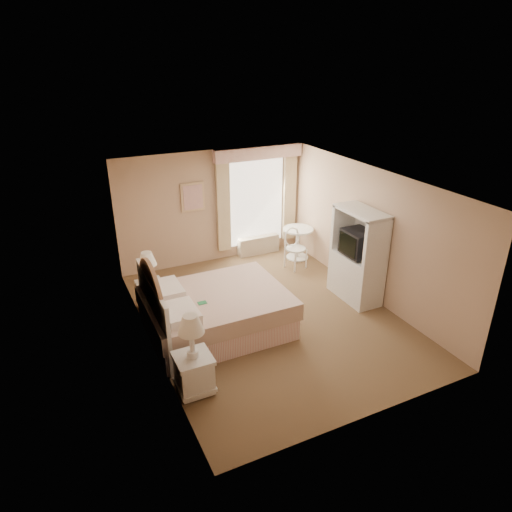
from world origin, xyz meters
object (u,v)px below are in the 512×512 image
nightstand_near (193,364)px  armoire (357,263)px  round_table (298,238)px  cafe_chair (294,245)px  bed (211,312)px  nightstand_far (150,288)px

nightstand_near → armoire: (3.65, 1.22, 0.28)m
round_table → cafe_chair: (-0.32, -0.37, 0.04)m
cafe_chair → round_table: bearing=37.6°
bed → cafe_chair: bearing=32.5°
bed → nightstand_near: bed is taller
nightstand_far → round_table: (3.59, 0.80, 0.06)m
round_table → bed: bearing=-145.1°
bed → nightstand_near: 1.49m
armoire → nightstand_near: bearing=-161.5°
bed → armoire: 2.95m
bed → round_table: bearing=34.9°
round_table → cafe_chair: cafe_chair is taller
nightstand_near → round_table: nightstand_near is taller
round_table → armoire: armoire is taller
nightstand_near → round_table: 4.87m
nightstand_far → armoire: 3.88m
round_table → armoire: bearing=-88.3°
cafe_chair → armoire: bearing=-89.6°
bed → nightstand_far: bed is taller
round_table → armoire: (0.06, -2.07, 0.26)m
nightstand_far → cafe_chair: bearing=7.5°
nightstand_near → cafe_chair: 4.39m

